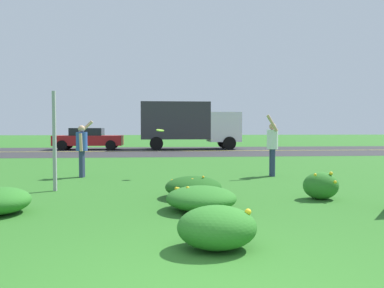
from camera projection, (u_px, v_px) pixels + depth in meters
name	position (u px, v px, depth m)	size (l,w,h in m)	color
ground_plane	(169.00, 170.00, 14.13)	(120.00, 120.00, 0.00)	#2D6B23
highway_strip	(164.00, 151.00, 24.81)	(120.00, 9.89, 0.01)	#2D2D30
highway_center_stripe	(164.00, 151.00, 24.81)	(120.00, 0.16, 0.00)	yellow
daylily_clump_mid_left	(201.00, 198.00, 7.26)	(1.30, 1.31, 0.45)	#2D7526
daylily_clump_mid_center	(193.00, 187.00, 8.56)	(1.22, 1.26, 0.49)	#1E5619
daylily_clump_front_center	(217.00, 227.00, 4.96)	(1.01, 0.86, 0.55)	#2D7526
daylily_clump_mid_right	(321.00, 186.00, 8.37)	(0.75, 0.65, 0.60)	#2D7526
sign_post_near_path	(54.00, 141.00, 9.41)	(0.07, 0.10, 2.38)	#93969B
person_thrower_blue_shirt	(82.00, 146.00, 12.00)	(0.49, 0.49, 1.73)	#2D4C9E
person_catcher_white_shirt	(272.00, 144.00, 12.25)	(0.42, 0.49, 1.91)	silver
frisbee_lime	(160.00, 130.00, 11.92)	(0.25, 0.24, 0.09)	#8CD133
car_red_center_left	(88.00, 139.00, 26.54)	(4.50, 2.00, 1.45)	maroon
box_truck_white	(188.00, 123.00, 27.10)	(6.70, 2.46, 3.20)	silver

